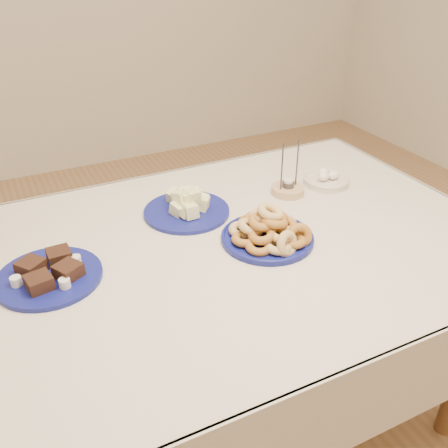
{
  "coord_description": "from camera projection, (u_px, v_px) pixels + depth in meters",
  "views": [
    {
      "loc": [
        -0.52,
        -1.1,
        1.54
      ],
      "look_at": [
        0.0,
        -0.05,
        0.85
      ],
      "focal_mm": 40.0,
      "sensor_mm": 36.0,
      "label": 1
    }
  ],
  "objects": [
    {
      "name": "dining_table",
      "position": [
        217.0,
        275.0,
        1.5
      ],
      "size": [
        1.71,
        1.11,
        0.75
      ],
      "color": "brown",
      "rests_on": "ground"
    },
    {
      "name": "ground",
      "position": [
        218.0,
        417.0,
        1.83
      ],
      "size": [
        5.0,
        5.0,
        0.0
      ],
      "primitive_type": "plane",
      "color": "#976E47",
      "rests_on": "ground"
    },
    {
      "name": "melon_plate",
      "position": [
        188.0,
        206.0,
        1.6
      ],
      "size": [
        0.36,
        0.36,
        0.09
      ],
      "rotation": [
        0.0,
        0.0,
        -0.36
      ],
      "color": "navy",
      "rests_on": "dining_table"
    },
    {
      "name": "candle_holder",
      "position": [
        288.0,
        189.0,
        1.73
      ],
      "size": [
        0.13,
        0.13,
        0.19
      ],
      "rotation": [
        0.0,
        0.0,
        0.11
      ],
      "color": "tan",
      "rests_on": "dining_table"
    },
    {
      "name": "brownie_plate",
      "position": [
        49.0,
        274.0,
        1.3
      ],
      "size": [
        0.36,
        0.36,
        0.05
      ],
      "rotation": [
        0.0,
        0.0,
        0.38
      ],
      "color": "navy",
      "rests_on": "dining_table"
    },
    {
      "name": "donut_platter",
      "position": [
        269.0,
        231.0,
        1.45
      ],
      "size": [
        0.33,
        0.33,
        0.12
      ],
      "rotation": [
        0.0,
        0.0,
        0.22
      ],
      "color": "navy",
      "rests_on": "dining_table"
    },
    {
      "name": "egg_bowl",
      "position": [
        326.0,
        180.0,
        1.79
      ],
      "size": [
        0.17,
        0.17,
        0.05
      ],
      "rotation": [
        0.0,
        0.0,
        0.07
      ],
      "color": "beige",
      "rests_on": "dining_table"
    }
  ]
}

